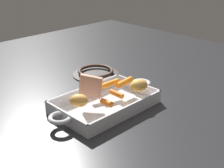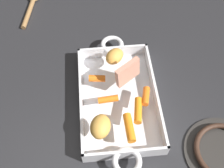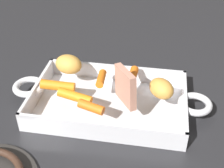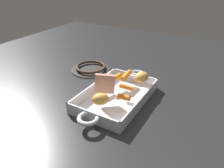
{
  "view_description": "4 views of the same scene",
  "coord_description": "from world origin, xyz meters",
  "px_view_note": "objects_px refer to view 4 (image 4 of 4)",
  "views": [
    {
      "loc": [
        -0.62,
        -0.66,
        0.48
      ],
      "look_at": [
        0.03,
        -0.01,
        0.08
      ],
      "focal_mm": 49.83,
      "sensor_mm": 36.0,
      "label": 1
    },
    {
      "loc": [
        0.37,
        -0.05,
        0.64
      ],
      "look_at": [
        -0.02,
        -0.02,
        0.06
      ],
      "focal_mm": 43.3,
      "sensor_mm": 36.0,
      "label": 2
    },
    {
      "loc": [
        -0.09,
        0.5,
        0.43
      ],
      "look_at": [
        -0.01,
        0.01,
        0.07
      ],
      "focal_mm": 49.34,
      "sensor_mm": 36.0,
      "label": 3
    },
    {
      "loc": [
        -0.59,
        -0.33,
        0.44
      ],
      "look_at": [
        0.01,
        0.02,
        0.06
      ],
      "focal_mm": 34.32,
      "sensor_mm": 36.0,
      "label": 4
    }
  ],
  "objects_px": {
    "baby_carrot_southwest": "(115,78)",
    "baby_carrot_northeast": "(124,97)",
    "potato_halved": "(100,99)",
    "stove_burner_rear": "(91,68)",
    "baby_carrot_southeast": "(104,81)",
    "roast_slice_thin": "(105,84)",
    "potato_near_roast": "(142,77)",
    "baby_carrot_northwest": "(127,87)",
    "roasting_dish": "(117,97)",
    "baby_carrot_long": "(126,75)"
  },
  "relations": [
    {
      "from": "baby_carrot_southwest",
      "to": "stove_burner_rear",
      "type": "bearing_deg",
      "value": 60.84
    },
    {
      "from": "roast_slice_thin",
      "to": "potato_halved",
      "type": "xyz_separation_m",
      "value": [
        -0.07,
        -0.03,
        -0.02
      ]
    },
    {
      "from": "roasting_dish",
      "to": "baby_carrot_northeast",
      "type": "xyz_separation_m",
      "value": [
        -0.04,
        -0.05,
        0.04
      ]
    },
    {
      "from": "baby_carrot_southeast",
      "to": "baby_carrot_northwest",
      "type": "height_order",
      "value": "baby_carrot_southeast"
    },
    {
      "from": "potato_halved",
      "to": "stove_burner_rear",
      "type": "height_order",
      "value": "potato_halved"
    },
    {
      "from": "baby_carrot_southeast",
      "to": "potato_near_roast",
      "type": "distance_m",
      "value": 0.15
    },
    {
      "from": "baby_carrot_southeast",
      "to": "baby_carrot_long",
      "type": "distance_m",
      "value": 0.1
    },
    {
      "from": "baby_carrot_long",
      "to": "potato_halved",
      "type": "relative_size",
      "value": 1.26
    },
    {
      "from": "baby_carrot_southwest",
      "to": "potato_near_roast",
      "type": "xyz_separation_m",
      "value": [
        0.04,
        -0.1,
        0.01
      ]
    },
    {
      "from": "roasting_dish",
      "to": "baby_carrot_long",
      "type": "xyz_separation_m",
      "value": [
        0.11,
        0.01,
        0.04
      ]
    },
    {
      "from": "potato_halved",
      "to": "roast_slice_thin",
      "type": "bearing_deg",
      "value": 20.13
    },
    {
      "from": "baby_carrot_southeast",
      "to": "stove_burner_rear",
      "type": "bearing_deg",
      "value": 48.94
    },
    {
      "from": "potato_near_roast",
      "to": "baby_carrot_southwest",
      "type": "bearing_deg",
      "value": 112.46
    },
    {
      "from": "roasting_dish",
      "to": "potato_near_roast",
      "type": "bearing_deg",
      "value": -28.28
    },
    {
      "from": "baby_carrot_northeast",
      "to": "baby_carrot_southeast",
      "type": "bearing_deg",
      "value": 61.11
    },
    {
      "from": "stove_burner_rear",
      "to": "baby_carrot_northeast",
      "type": "bearing_deg",
      "value": -126.45
    },
    {
      "from": "baby_carrot_northeast",
      "to": "baby_carrot_northwest",
      "type": "xyz_separation_m",
      "value": [
        0.07,
        0.02,
        -0.0
      ]
    },
    {
      "from": "roasting_dish",
      "to": "baby_carrot_northwest",
      "type": "distance_m",
      "value": 0.05
    },
    {
      "from": "baby_carrot_southwest",
      "to": "baby_carrot_northeast",
      "type": "bearing_deg",
      "value": -138.02
    },
    {
      "from": "potato_near_roast",
      "to": "stove_burner_rear",
      "type": "height_order",
      "value": "potato_near_roast"
    },
    {
      "from": "stove_burner_rear",
      "to": "baby_carrot_long",
      "type": "bearing_deg",
      "value": -106.26
    },
    {
      "from": "baby_carrot_southwest",
      "to": "potato_halved",
      "type": "bearing_deg",
      "value": -166.62
    },
    {
      "from": "roasting_dish",
      "to": "stove_burner_rear",
      "type": "bearing_deg",
      "value": 54.35
    },
    {
      "from": "roasting_dish",
      "to": "stove_burner_rear",
      "type": "distance_m",
      "value": 0.29
    },
    {
      "from": "baby_carrot_southeast",
      "to": "roasting_dish",
      "type": "bearing_deg",
      "value": -108.16
    },
    {
      "from": "roasting_dish",
      "to": "baby_carrot_southwest",
      "type": "height_order",
      "value": "baby_carrot_southwest"
    },
    {
      "from": "potato_near_roast",
      "to": "potato_halved",
      "type": "relative_size",
      "value": 1.1
    },
    {
      "from": "roasting_dish",
      "to": "potato_halved",
      "type": "relative_size",
      "value": 7.57
    },
    {
      "from": "potato_near_roast",
      "to": "potato_halved",
      "type": "bearing_deg",
      "value": 165.03
    },
    {
      "from": "stove_burner_rear",
      "to": "potato_halved",
      "type": "bearing_deg",
      "value": -139.63
    },
    {
      "from": "baby_carrot_southwest",
      "to": "potato_near_roast",
      "type": "relative_size",
      "value": 1.12
    },
    {
      "from": "baby_carrot_southeast",
      "to": "baby_carrot_northwest",
      "type": "distance_m",
      "value": 0.1
    },
    {
      "from": "roasting_dish",
      "to": "potato_near_roast",
      "type": "relative_size",
      "value": 6.86
    },
    {
      "from": "roast_slice_thin",
      "to": "baby_carrot_northeast",
      "type": "bearing_deg",
      "value": -94.93
    },
    {
      "from": "baby_carrot_long",
      "to": "stove_burner_rear",
      "type": "bearing_deg",
      "value": 73.74
    },
    {
      "from": "baby_carrot_long",
      "to": "potato_near_roast",
      "type": "distance_m",
      "value": 0.07
    },
    {
      "from": "baby_carrot_northwest",
      "to": "baby_carrot_northeast",
      "type": "bearing_deg",
      "value": -160.0
    },
    {
      "from": "baby_carrot_southwest",
      "to": "potato_near_roast",
      "type": "height_order",
      "value": "potato_near_roast"
    },
    {
      "from": "baby_carrot_northeast",
      "to": "baby_carrot_southwest",
      "type": "bearing_deg",
      "value": 41.98
    },
    {
      "from": "baby_carrot_northeast",
      "to": "potato_halved",
      "type": "xyz_separation_m",
      "value": [
        -0.06,
        0.06,
        0.01
      ]
    },
    {
      "from": "roasting_dish",
      "to": "baby_carrot_northeast",
      "type": "relative_size",
      "value": 9.78
    },
    {
      "from": "potato_halved",
      "to": "baby_carrot_southeast",
      "type": "bearing_deg",
      "value": 26.96
    },
    {
      "from": "baby_carrot_southwest",
      "to": "stove_burner_rear",
      "type": "xyz_separation_m",
      "value": [
        0.11,
        0.2,
        -0.04
      ]
    },
    {
      "from": "baby_carrot_northeast",
      "to": "stove_burner_rear",
      "type": "xyz_separation_m",
      "value": [
        0.22,
        0.29,
        -0.04
      ]
    },
    {
      "from": "baby_carrot_northwest",
      "to": "potato_near_roast",
      "type": "xyz_separation_m",
      "value": [
        0.08,
        -0.02,
        0.01
      ]
    },
    {
      "from": "baby_carrot_southeast",
      "to": "stove_burner_rear",
      "type": "xyz_separation_m",
      "value": [
        0.15,
        0.17,
        -0.04
      ]
    },
    {
      "from": "baby_carrot_long",
      "to": "potato_halved",
      "type": "xyz_separation_m",
      "value": [
        -0.21,
        -0.01,
        0.01
      ]
    },
    {
      "from": "baby_carrot_northwest",
      "to": "potato_halved",
      "type": "xyz_separation_m",
      "value": [
        -0.13,
        0.03,
        0.01
      ]
    },
    {
      "from": "roasting_dish",
      "to": "potato_near_roast",
      "type": "xyz_separation_m",
      "value": [
        0.1,
        -0.05,
        0.05
      ]
    },
    {
      "from": "roast_slice_thin",
      "to": "potato_near_roast",
      "type": "xyz_separation_m",
      "value": [
        0.14,
        -0.08,
        -0.01
      ]
    }
  ]
}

